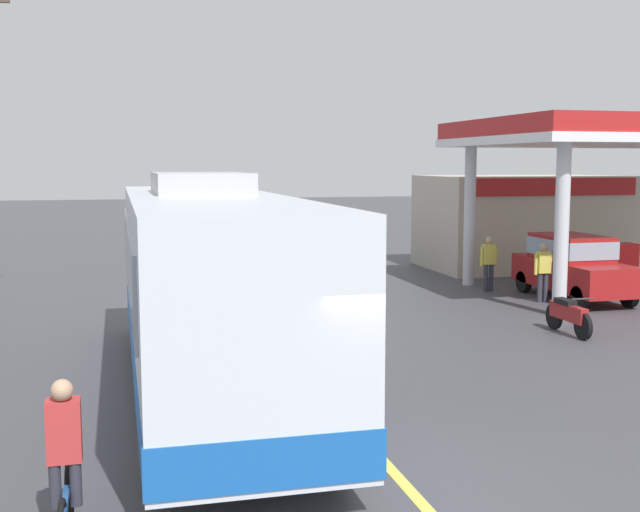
# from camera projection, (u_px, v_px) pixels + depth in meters

# --- Properties ---
(ground) EXTENTS (120.00, 120.00, 0.00)m
(ground) POSITION_uv_depth(u_px,v_px,m) (212.00, 270.00, 28.89)
(ground) COLOR #424247
(lane_divider_stripe) EXTENTS (0.16, 50.00, 0.01)m
(lane_divider_stripe) POSITION_uv_depth(u_px,v_px,m) (231.00, 291.00, 24.07)
(lane_divider_stripe) COLOR #D8CC4C
(lane_divider_stripe) RESTS_ON ground
(coach_bus_main) EXTENTS (2.60, 11.04, 3.69)m
(coach_bus_main) POSITION_uv_depth(u_px,v_px,m) (208.00, 291.00, 13.34)
(coach_bus_main) COLOR silver
(coach_bus_main) RESTS_ON ground
(gas_station_roadside) EXTENTS (9.10, 11.95, 5.10)m
(gas_station_roadside) POSITION_uv_depth(u_px,v_px,m) (550.00, 199.00, 27.45)
(gas_station_roadside) COLOR #B21E1E
(gas_station_roadside) RESTS_ON ground
(car_at_pump) EXTENTS (1.70, 4.20, 1.82)m
(car_at_pump) POSITION_uv_depth(u_px,v_px,m) (573.00, 264.00, 22.65)
(car_at_pump) COLOR maroon
(car_at_pump) RESTS_ON ground
(minibus_opposing_lane) EXTENTS (2.04, 6.13, 2.44)m
(minibus_opposing_lane) POSITION_uv_depth(u_px,v_px,m) (279.00, 228.00, 29.46)
(minibus_opposing_lane) COLOR #264C9E
(minibus_opposing_lane) RESTS_ON ground
(cyclist_on_shoulder) EXTENTS (0.34, 1.82, 1.72)m
(cyclist_on_shoulder) POSITION_uv_depth(u_px,v_px,m) (65.00, 470.00, 7.99)
(cyclist_on_shoulder) COLOR black
(cyclist_on_shoulder) RESTS_ON ground
(motorcycle_parked_forecourt) EXTENTS (0.55, 1.80, 0.92)m
(motorcycle_parked_forecourt) POSITION_uv_depth(u_px,v_px,m) (568.00, 315.00, 18.01)
(motorcycle_parked_forecourt) COLOR black
(motorcycle_parked_forecourt) RESTS_ON ground
(pedestrian_near_pump) EXTENTS (0.55, 0.22, 1.66)m
(pedestrian_near_pump) POSITION_uv_depth(u_px,v_px,m) (489.00, 261.00, 24.04)
(pedestrian_near_pump) COLOR #33333F
(pedestrian_near_pump) RESTS_ON ground
(pedestrian_by_shop) EXTENTS (0.55, 0.22, 1.66)m
(pedestrian_by_shop) POSITION_uv_depth(u_px,v_px,m) (543.00, 269.00, 22.11)
(pedestrian_by_shop) COLOR #33333F
(pedestrian_by_shop) RESTS_ON ground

